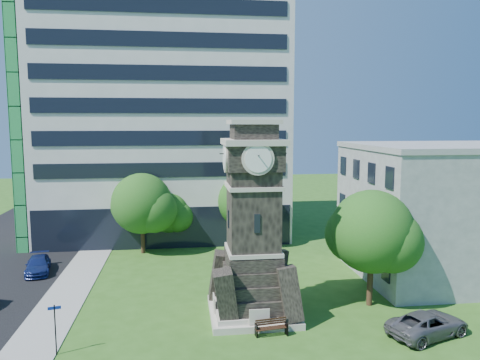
{
  "coord_description": "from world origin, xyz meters",
  "views": [
    {
      "loc": [
        -1.38,
        -25.95,
        12.08
      ],
      "look_at": [
        2.94,
        7.98,
        7.85
      ],
      "focal_mm": 35.0,
      "sensor_mm": 36.0,
      "label": 1
    }
  ],
  "objects": [
    {
      "name": "ground",
      "position": [
        0.0,
        0.0,
        0.0
      ],
      "size": [
        160.0,
        160.0,
        0.0
      ],
      "primitive_type": "plane",
      "color": "#2D5819",
      "rests_on": "ground"
    },
    {
      "name": "sidewalk",
      "position": [
        -9.5,
        5.0,
        0.03
      ],
      "size": [
        3.0,
        70.0,
        0.06
      ],
      "primitive_type": "cube",
      "color": "gray",
      "rests_on": "ground"
    },
    {
      "name": "clock_tower",
      "position": [
        3.0,
        2.0,
        5.28
      ],
      "size": [
        5.4,
        5.4,
        12.22
      ],
      "color": "beige",
      "rests_on": "ground"
    },
    {
      "name": "office_tall",
      "position": [
        -3.2,
        25.84,
        14.22
      ],
      "size": [
        26.2,
        15.11,
        28.6
      ],
      "color": "silver",
      "rests_on": "ground"
    },
    {
      "name": "office_low",
      "position": [
        19.97,
        8.0,
        5.21
      ],
      "size": [
        15.2,
        12.2,
        10.4
      ],
      "color": "#A2A5A7",
      "rests_on": "ground"
    },
    {
      "name": "car_street_north",
      "position": [
        -12.94,
        12.38,
        0.64
      ],
      "size": [
        2.65,
        4.68,
        1.28
      ],
      "primitive_type": "imported",
      "rotation": [
        0.0,
        0.0,
        0.2
      ],
      "color": "navy",
      "rests_on": "ground"
    },
    {
      "name": "car_east_lot",
      "position": [
        12.43,
        -2.16,
        0.69
      ],
      "size": [
        5.47,
        3.89,
        1.39
      ],
      "primitive_type": "imported",
      "rotation": [
        0.0,
        0.0,
        1.93
      ],
      "color": "#55555A",
      "rests_on": "ground"
    },
    {
      "name": "park_bench",
      "position": [
        3.59,
        -1.0,
        0.51
      ],
      "size": [
        1.86,
        0.5,
        0.96
      ],
      "rotation": [
        0.0,
        0.0,
        0.14
      ],
      "color": "black",
      "rests_on": "ground"
    },
    {
      "name": "street_sign",
      "position": [
        -7.99,
        -1.78,
        1.69
      ],
      "size": [
        0.65,
        0.06,
        2.71
      ],
      "rotation": [
        0.0,
        0.0,
        0.24
      ],
      "color": "black",
      "rests_on": "ground"
    },
    {
      "name": "tree_nw",
      "position": [
        -4.91,
        17.18,
        4.49
      ],
      "size": [
        6.14,
        5.59,
        7.47
      ],
      "rotation": [
        0.0,
        0.0,
        0.3
      ],
      "color": "#332114",
      "rests_on": "ground"
    },
    {
      "name": "tree_nc",
      "position": [
        -2.54,
        19.19,
        3.3
      ],
      "size": [
        4.51,
        4.1,
        5.49
      ],
      "rotation": [
        0.0,
        0.0,
        -0.38
      ],
      "color": "#332114",
      "rests_on": "ground"
    },
    {
      "name": "tree_ne",
      "position": [
        4.95,
        18.79,
        4.29
      ],
      "size": [
        6.11,
        5.56,
        7.25
      ],
      "rotation": [
        0.0,
        0.0,
        0.3
      ],
      "color": "#332114",
      "rests_on": "ground"
    },
    {
      "name": "tree_east",
      "position": [
        11.0,
        2.57,
        4.8
      ],
      "size": [
        6.0,
        5.45,
        7.73
      ],
      "rotation": [
        0.0,
        0.0,
        0.42
      ],
      "color": "#332114",
      "rests_on": "ground"
    }
  ]
}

